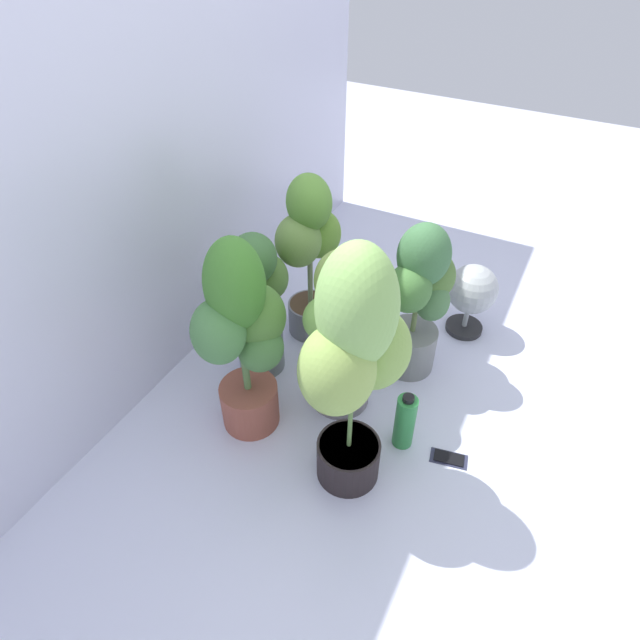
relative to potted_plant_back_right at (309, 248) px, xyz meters
name	(u,v)px	position (x,y,z in m)	size (l,w,h in m)	color
ground_plane	(359,404)	(-0.34, -0.42, -0.48)	(8.00, 8.00, 0.00)	silver
mylar_back_wall	(159,142)	(-0.34, 0.44, 0.52)	(3.20, 0.01, 2.00)	silver
potted_plant_back_right	(309,248)	(0.00, 0.00, 0.00)	(0.36, 0.29, 0.83)	slate
potted_plant_front_right	(420,295)	(-0.01, -0.53, -0.07)	(0.41, 0.31, 0.74)	slate
potted_plant_front_left	(354,357)	(-0.66, -0.52, 0.14)	(0.49, 0.37, 1.03)	black
potted_plant_back_left	(242,332)	(-0.62, -0.06, 0.02)	(0.44, 0.34, 0.88)	#974E3D
potted_plant_center	(343,331)	(-0.34, -0.34, -0.08)	(0.38, 0.31, 0.75)	gray
potted_plant_back_center	(257,298)	(-0.32, 0.08, -0.09)	(0.38, 0.28, 0.69)	slate
cell_phone	(449,458)	(-0.43, -0.85, -0.47)	(0.10, 0.15, 0.01)	#292B44
floor_fan	(472,292)	(0.35, -0.68, -0.24)	(0.33, 0.33, 0.37)	#252526
nutrient_bottle	(405,421)	(-0.43, -0.65, -0.35)	(0.08, 0.08, 0.27)	#308B42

